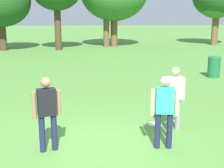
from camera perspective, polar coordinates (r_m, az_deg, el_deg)
name	(u,v)px	position (r m, az deg, el deg)	size (l,w,h in m)	color
ground_plane	(92,146)	(7.08, -3.74, -11.50)	(120.00, 120.00, 0.00)	#568E3D
person_thrower	(47,110)	(6.66, -12.03, -4.69)	(0.58, 0.33, 1.64)	#1E234C
person_catcher	(175,95)	(7.83, 11.60, -1.93)	(0.58, 0.33, 1.64)	gray
person_bystander	(164,108)	(6.74, 9.75, -4.36)	(0.61, 0.26, 1.64)	#1E234C
frisbee	(153,124)	(8.40, 7.70, -7.39)	(0.28, 0.28, 0.03)	white
trash_can_beside_table	(214,67)	(14.82, 18.47, 3.04)	(0.59, 0.59, 0.96)	#1E663D
tree_tall_left	(0,1)	(25.24, -20.17, 14.28)	(4.56, 4.56, 5.66)	#4C3823
tree_back_left	(216,2)	(29.16, 18.90, 14.20)	(3.33, 3.33, 5.19)	brown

